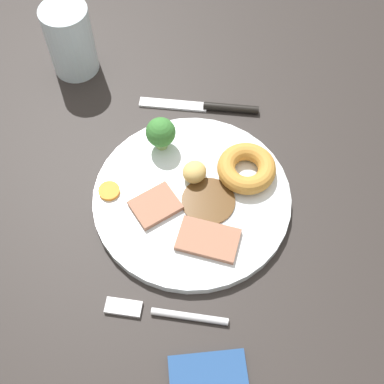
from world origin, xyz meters
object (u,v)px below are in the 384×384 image
(carrot_coin_front, at_px, (109,191))
(water_glass, at_px, (70,40))
(knife, at_px, (209,107))
(roast_potato_left, at_px, (194,172))
(yorkshire_pudding, at_px, (247,168))
(broccoli_floret, at_px, (161,133))
(dinner_plate, at_px, (192,198))
(fork, at_px, (162,313))
(meat_slice_main, at_px, (155,205))
(meat_slice_under, at_px, (208,240))

(carrot_coin_front, distance_m, water_glass, 0.26)
(knife, bearing_deg, carrot_coin_front, 54.80)
(carrot_coin_front, bearing_deg, roast_potato_left, -75.73)
(carrot_coin_front, bearing_deg, yorkshire_pudding, -78.05)
(roast_potato_left, height_order, knife, roast_potato_left)
(roast_potato_left, xyz_separation_m, broccoli_floret, (0.05, 0.05, 0.02))
(dinner_plate, xyz_separation_m, broccoli_floret, (0.08, 0.05, 0.04))
(broccoli_floret, relative_size, knife, 0.28)
(knife, bearing_deg, dinner_plate, 86.96)
(knife, xyz_separation_m, water_glass, (0.08, 0.22, 0.05))
(dinner_plate, bearing_deg, fork, 169.93)
(carrot_coin_front, relative_size, knife, 0.16)
(roast_potato_left, xyz_separation_m, carrot_coin_front, (-0.03, 0.12, -0.01))
(dinner_plate, xyz_separation_m, knife, (0.17, -0.02, -0.00))
(roast_potato_left, xyz_separation_m, fork, (-0.19, 0.03, -0.02))
(fork, relative_size, knife, 0.83)
(meat_slice_main, distance_m, knife, 0.20)
(carrot_coin_front, xyz_separation_m, broccoli_floret, (0.08, -0.07, 0.03))
(meat_slice_under, height_order, yorkshire_pudding, yorkshire_pudding)
(roast_potato_left, bearing_deg, water_glass, 43.41)
(roast_potato_left, xyz_separation_m, knife, (0.14, -0.02, -0.02))
(dinner_plate, xyz_separation_m, meat_slice_main, (-0.02, 0.05, 0.01))
(fork, distance_m, knife, 0.33)
(yorkshire_pudding, height_order, knife, yorkshire_pudding)
(meat_slice_under, bearing_deg, meat_slice_main, 57.05)
(dinner_plate, height_order, meat_slice_under, meat_slice_under)
(roast_potato_left, bearing_deg, meat_slice_under, -167.06)
(meat_slice_main, bearing_deg, broccoli_floret, -0.20)
(meat_slice_main, height_order, water_glass, water_glass)
(roast_potato_left, relative_size, fork, 0.22)
(meat_slice_under, xyz_separation_m, fork, (-0.09, 0.05, -0.01))
(meat_slice_under, distance_m, water_glass, 0.39)
(meat_slice_under, distance_m, yorkshire_pudding, 0.12)
(yorkshire_pudding, distance_m, roast_potato_left, 0.07)
(meat_slice_main, xyz_separation_m, knife, (0.19, -0.07, -0.01))
(yorkshire_pudding, bearing_deg, roast_potato_left, 98.11)
(roast_potato_left, xyz_separation_m, water_glass, (0.21, 0.20, 0.03))
(roast_potato_left, distance_m, knife, 0.14)
(broccoli_floret, height_order, water_glass, water_glass)
(yorkshire_pudding, xyz_separation_m, broccoli_floret, (0.04, 0.12, 0.02))
(meat_slice_main, height_order, meat_slice_under, same)
(yorkshire_pudding, relative_size, broccoli_floret, 1.56)
(meat_slice_under, bearing_deg, dinner_plate, 19.86)
(fork, bearing_deg, water_glass, -61.53)
(meat_slice_under, height_order, roast_potato_left, roast_potato_left)
(yorkshire_pudding, bearing_deg, knife, 23.42)
(yorkshire_pudding, xyz_separation_m, water_glass, (0.20, 0.27, 0.03))
(dinner_plate, relative_size, broccoli_floret, 5.16)
(meat_slice_under, xyz_separation_m, roast_potato_left, (0.10, 0.02, 0.01))
(dinner_plate, height_order, water_glass, water_glass)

